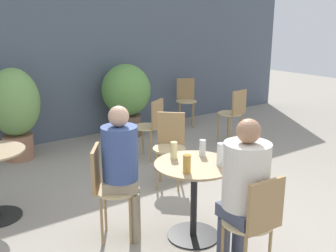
{
  "coord_description": "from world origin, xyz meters",
  "views": [
    {
      "loc": [
        -2.21,
        -2.46,
        1.93
      ],
      "look_at": [
        -0.15,
        0.42,
        0.96
      ],
      "focal_mm": 42.0,
      "sensor_mm": 36.0,
      "label": 1
    }
  ],
  "objects": [
    {
      "name": "seated_person_0",
      "position": [
        -0.68,
        0.38,
        0.74
      ],
      "size": [
        0.4,
        0.39,
        1.23
      ],
      "rotation": [
        0.0,
        0.0,
        0.98
      ],
      "color": "gray",
      "rests_on": "ground_plane"
    },
    {
      "name": "bistro_chair_2",
      "position": [
        2.2,
        3.16,
        0.53
      ],
      "size": [
        0.43,
        0.44,
        0.86
      ],
      "rotation": [
        0.0,
        0.0,
        5.71
      ],
      "color": "tan",
      "rests_on": "ground_plane"
    },
    {
      "name": "potted_plant_1",
      "position": [
        0.96,
        3.19,
        0.71
      ],
      "size": [
        0.81,
        0.81,
        1.22
      ],
      "color": "brown",
      "rests_on": "ground_plane"
    },
    {
      "name": "potted_plant_0",
      "position": [
        -0.86,
        3.08,
        0.75
      ],
      "size": [
        0.69,
        0.69,
        1.29
      ],
      "color": "#93664C",
      "rests_on": "ground_plane"
    },
    {
      "name": "bistro_chair_5",
      "position": [
        0.38,
        1.12,
        0.53
      ],
      "size": [
        0.44,
        0.44,
        0.86
      ],
      "rotation": [
        0.0,
        0.0,
        5.53
      ],
      "color": "tan",
      "rests_on": "ground_plane"
    },
    {
      "name": "bistro_chair_3",
      "position": [
        0.66,
        1.95,
        0.53
      ],
      "size": [
        0.43,
        0.44,
        0.86
      ],
      "rotation": [
        0.0,
        0.0,
        3.68
      ],
      "color": "tan",
      "rests_on": "ground_plane"
    },
    {
      "name": "beer_glass_2",
      "position": [
        0.04,
        0.14,
        0.79
      ],
      "size": [
        0.06,
        0.06,
        0.15
      ],
      "color": "silver",
      "rests_on": "cafe_table_near"
    },
    {
      "name": "ground_plane",
      "position": [
        0.0,
        0.0,
        0.0
      ],
      "size": [
        20.0,
        20.0,
        0.0
      ],
      "primitive_type": "plane",
      "color": "gray"
    },
    {
      "name": "cafe_table_near",
      "position": [
        -0.15,
        0.02,
        0.5
      ],
      "size": [
        0.71,
        0.71,
        0.71
      ],
      "color": "black",
      "rests_on": "ground_plane"
    },
    {
      "name": "bistro_chair_1",
      "position": [
        -0.2,
        -0.75,
        0.53
      ],
      "size": [
        0.38,
        0.39,
        0.86
      ],
      "rotation": [
        0.0,
        0.0,
        -3.21
      ],
      "color": "tan",
      "rests_on": "ground_plane"
    },
    {
      "name": "beer_glass_1",
      "position": [
        0.0,
        -0.14,
        0.81
      ],
      "size": [
        0.07,
        0.07,
        0.2
      ],
      "color": "silver",
      "rests_on": "cafe_table_near"
    },
    {
      "name": "storefront_wall",
      "position": [
        0.0,
        3.61,
        1.5
      ],
      "size": [
        10.0,
        0.06,
        3.0
      ],
      "color": "#4C5666",
      "rests_on": "ground_plane"
    },
    {
      "name": "bistro_chair_4",
      "position": [
        2.15,
        1.85,
        0.53
      ],
      "size": [
        0.38,
        0.4,
        0.86
      ],
      "rotation": [
        0.0,
        0.0,
        3.28
      ],
      "color": "tan",
      "rests_on": "ground_plane"
    },
    {
      "name": "beer_glass_0",
      "position": [
        -0.34,
        -0.1,
        0.79
      ],
      "size": [
        0.06,
        0.06,
        0.15
      ],
      "color": "#B28433",
      "rests_on": "cafe_table_near"
    },
    {
      "name": "seated_person_1",
      "position": [
        -0.19,
        -0.61,
        0.75
      ],
      "size": [
        0.35,
        0.36,
        1.25
      ],
      "rotation": [
        0.0,
        0.0,
        3.07
      ],
      "color": "#42475B",
      "rests_on": "ground_plane"
    },
    {
      "name": "beer_glass_3",
      "position": [
        -0.22,
        0.24,
        0.79
      ],
      "size": [
        0.06,
        0.06,
        0.15
      ],
      "color": "beige",
      "rests_on": "cafe_table_near"
    },
    {
      "name": "bistro_chair_0",
      "position": [
        -0.79,
        0.45,
        0.53
      ],
      "size": [
        0.44,
        0.43,
        0.86
      ],
      "rotation": [
        0.0,
        0.0,
        0.98
      ],
      "color": "tan",
      "rests_on": "ground_plane"
    }
  ]
}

